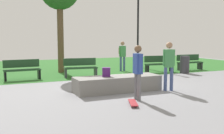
{
  "coord_description": "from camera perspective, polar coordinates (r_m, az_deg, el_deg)",
  "views": [
    {
      "loc": [
        -4.29,
        -9.17,
        1.89
      ],
      "look_at": [
        -0.42,
        -0.32,
        0.82
      ],
      "focal_mm": 42.02,
      "sensor_mm": 36.0,
      "label": 1
    }
  ],
  "objects": [
    {
      "name": "trash_bin",
      "position": [
        14.66,
        15.52,
        0.52
      ],
      "size": [
        0.5,
        0.5,
        0.93
      ],
      "primitive_type": "cylinder",
      "color": "#333338",
      "rests_on": "ground_plane"
    },
    {
      "name": "park_bench_far_left",
      "position": [
        12.82,
        -6.89,
        -0.04
      ],
      "size": [
        1.64,
        0.62,
        0.91
      ],
      "color": "#1E4223",
      "rests_on": "ground_plane"
    },
    {
      "name": "skater_performing_trick",
      "position": [
        9.54,
        12.26,
        1.0
      ],
      "size": [
        0.4,
        0.31,
        1.75
      ],
      "color": "#3F5184",
      "rests_on": "ground_plane"
    },
    {
      "name": "grass_lawn",
      "position": [
        17.87,
        -9.58,
        0.18
      ],
      "size": [
        26.6,
        11.84,
        0.01
      ],
      "primitive_type": "cube",
      "color": "#2D6B28",
      "rests_on": "ground_plane"
    },
    {
      "name": "ground_plane",
      "position": [
        10.3,
        1.46,
        -4.25
      ],
      "size": [
        28.0,
        28.0,
        0.0
      ],
      "primitive_type": "plane",
      "color": "gray"
    },
    {
      "name": "lamp_post",
      "position": [
        17.16,
        5.67,
        9.28
      ],
      "size": [
        0.28,
        0.28,
        4.64
      ],
      "color": "black",
      "rests_on": "ground_plane"
    },
    {
      "name": "skater_watching",
      "position": [
        7.95,
        5.63,
        -0.29
      ],
      "size": [
        0.23,
        0.43,
        1.68
      ],
      "color": "slate",
      "rests_on": "ground_plane"
    },
    {
      "name": "pedestrian_with_backpack",
      "position": [
        14.98,
        2.26,
        2.99
      ],
      "size": [
        0.43,
        0.36,
        1.7
      ],
      "color": "#3F5184",
      "rests_on": "ground_plane"
    },
    {
      "name": "park_bench_near_path",
      "position": [
        14.77,
        10.16,
        0.75
      ],
      "size": [
        1.65,
        0.69,
        0.91
      ],
      "color": "#1E4223",
      "rests_on": "ground_plane"
    },
    {
      "name": "park_bench_near_lamppost",
      "position": [
        12.59,
        -18.97,
        -0.45
      ],
      "size": [
        1.63,
        0.58,
        0.91
      ],
      "color": "#1E4223",
      "rests_on": "ground_plane"
    },
    {
      "name": "skateboard_by_ledge",
      "position": [
        7.53,
        4.59,
        -7.73
      ],
      "size": [
        0.47,
        0.82,
        0.08
      ],
      "color": "#A5262D",
      "rests_on": "ground_plane"
    },
    {
      "name": "concrete_ledge",
      "position": [
        9.35,
        1.22,
        -3.65
      ],
      "size": [
        3.11,
        0.96,
        0.54
      ],
      "primitive_type": "cube",
      "color": "gray",
      "rests_on": "ground_plane"
    },
    {
      "name": "backpack_on_ledge",
      "position": [
        9.17,
        -1.26,
        -1.12
      ],
      "size": [
        0.33,
        0.29,
        0.32
      ],
      "primitive_type": "cube",
      "rotation": [
        0.0,
        0.0,
        2.77
      ],
      "color": "#4C1E66",
      "rests_on": "concrete_ledge"
    },
    {
      "name": "park_bench_by_oak",
      "position": [
        16.23,
        16.49,
        1.08
      ],
      "size": [
        1.6,
        0.49,
        0.91
      ],
      "color": "#1E4223",
      "rests_on": "ground_plane"
    }
  ]
}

